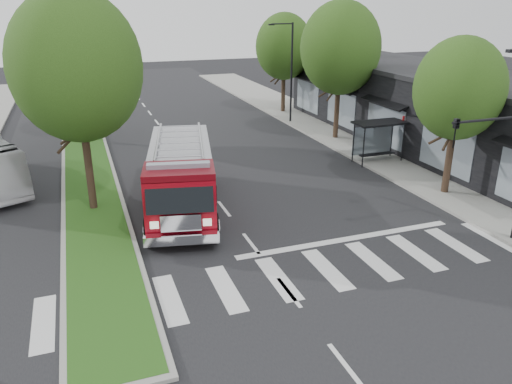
{
  "coord_description": "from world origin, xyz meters",
  "views": [
    {
      "loc": [
        -6.18,
        -17.71,
        9.48
      ],
      "look_at": [
        0.66,
        1.22,
        1.8
      ],
      "focal_mm": 35.0,
      "sensor_mm": 36.0,
      "label": 1
    }
  ],
  "objects": [
    {
      "name": "fire_engine",
      "position": [
        -1.89,
        4.75,
        1.65
      ],
      "size": [
        4.94,
        10.29,
        3.43
      ],
      "rotation": [
        0.0,
        0.0,
        -0.21
      ],
      "color": "#5B040C",
      "rests_on": "ground"
    },
    {
      "name": "streetlight_right_far",
      "position": [
        10.35,
        20.0,
        4.48
      ],
      "size": [
        2.11,
        0.2,
        8.0
      ],
      "color": "black",
      "rests_on": "ground"
    },
    {
      "name": "bus_shelter",
      "position": [
        11.2,
        8.15,
        2.04
      ],
      "size": [
        3.2,
        1.6,
        2.61
      ],
      "color": "black",
      "rests_on": "ground"
    },
    {
      "name": "tree_right_near",
      "position": [
        11.5,
        2.0,
        5.51
      ],
      "size": [
        4.4,
        4.4,
        8.05
      ],
      "color": "black",
      "rests_on": "ground"
    },
    {
      "name": "ground",
      "position": [
        0.0,
        0.0,
        0.0
      ],
      "size": [
        140.0,
        140.0,
        0.0
      ],
      "primitive_type": "plane",
      "color": "black",
      "rests_on": "ground"
    },
    {
      "name": "storefront_row",
      "position": [
        17.0,
        10.0,
        2.5
      ],
      "size": [
        8.0,
        30.0,
        5.0
      ],
      "primitive_type": "cube",
      "color": "black",
      "rests_on": "ground"
    },
    {
      "name": "tree_median_far",
      "position": [
        -6.0,
        20.0,
        6.49
      ],
      "size": [
        5.6,
        5.6,
        9.72
      ],
      "color": "black",
      "rests_on": "ground"
    },
    {
      "name": "tree_median_near",
      "position": [
        -6.0,
        6.0,
        6.81
      ],
      "size": [
        5.8,
        5.8,
        10.16
      ],
      "color": "black",
      "rests_on": "ground"
    },
    {
      "name": "tree_right_mid",
      "position": [
        11.5,
        14.0,
        6.49
      ],
      "size": [
        5.6,
        5.6,
        9.72
      ],
      "color": "black",
      "rests_on": "ground"
    },
    {
      "name": "median",
      "position": [
        -6.0,
        18.0,
        0.08
      ],
      "size": [
        3.0,
        50.0,
        0.15
      ],
      "color": "gray",
      "rests_on": "ground"
    },
    {
      "name": "sidewalk_right",
      "position": [
        12.5,
        10.0,
        0.07
      ],
      "size": [
        5.0,
        80.0,
        0.15
      ],
      "primitive_type": "cube",
      "color": "gray",
      "rests_on": "ground"
    },
    {
      "name": "tree_right_far",
      "position": [
        11.5,
        24.0,
        5.84
      ],
      "size": [
        5.0,
        5.0,
        8.73
      ],
      "color": "black",
      "rests_on": "ground"
    }
  ]
}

